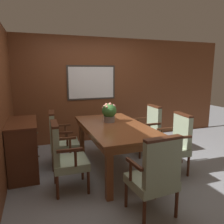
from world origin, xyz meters
name	(u,v)px	position (x,y,z in m)	size (l,w,h in m)	color
ground_plane	(120,170)	(0.00, 0.00, 0.00)	(14.00, 14.00, 0.00)	gray
wall_back	(92,90)	(0.00, 1.82, 1.23)	(7.20, 0.08, 2.45)	brown
dining_table	(115,131)	(-0.05, 0.10, 0.68)	(1.01, 1.92, 0.78)	brown
chair_right_far	(148,129)	(0.85, 0.56, 0.52)	(0.49, 0.56, 0.99)	#472314
chair_left_near	(64,155)	(-0.96, -0.31, 0.52)	(0.49, 0.56, 0.99)	#472314
chair_left_far	(60,138)	(-0.92, 0.54, 0.52)	(0.52, 0.57, 0.99)	#472314
chair_head_near	(155,174)	(-0.06, -1.25, 0.52)	(0.57, 0.51, 0.99)	#472314
chair_right_near	(175,142)	(0.85, -0.34, 0.52)	(0.52, 0.58, 0.99)	#472314
potted_plant	(109,112)	(-0.07, 0.35, 0.96)	(0.26, 0.26, 0.35)	gray
sideboard_cabinet	(24,148)	(-1.52, 0.45, 0.44)	(0.46, 1.01, 0.88)	#512816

